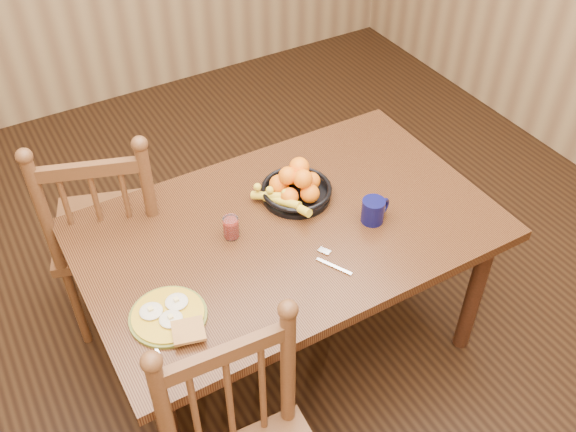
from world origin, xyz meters
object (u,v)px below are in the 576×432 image
dining_table (288,241)px  chair_far (112,232)px  fruit_bowl (295,187)px  coffee_mug (374,210)px  breakfast_plate (169,316)px

dining_table → chair_far: size_ratio=1.47×
chair_far → fruit_bowl: 0.84m
coffee_mug → chair_far: bearing=141.4°
chair_far → fruit_bowl: size_ratio=3.36×
breakfast_plate → coffee_mug: bearing=3.8°
chair_far → breakfast_plate: 0.79m
chair_far → breakfast_plate: chair_far is taller
dining_table → coffee_mug: 0.36m
fruit_bowl → coffee_mug: bearing=-53.8°
chair_far → coffee_mug: (0.87, -0.70, 0.27)m
dining_table → breakfast_plate: 0.62m
chair_far → coffee_mug: chair_far is taller
coffee_mug → dining_table: bearing=155.5°
chair_far → dining_table: bearing=154.8°
dining_table → fruit_bowl: size_ratio=4.94×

